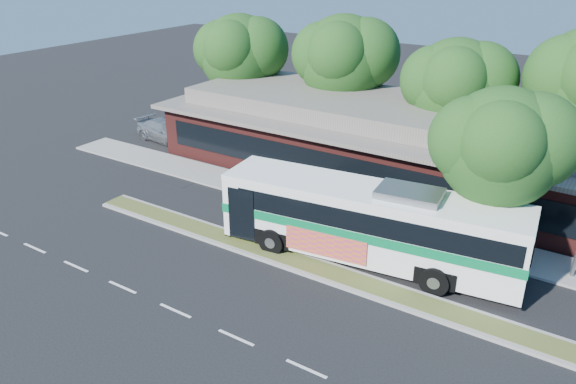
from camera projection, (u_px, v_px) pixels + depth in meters
name	position (u px, v px, depth m)	size (l,w,h in m)	color
ground	(307.00, 275.00, 24.25)	(120.00, 120.00, 0.00)	black
median_strip	(314.00, 268.00, 24.68)	(26.00, 1.10, 0.15)	#404D20
sidewalk	(371.00, 219.00, 29.13)	(44.00, 2.60, 0.12)	gray
parking_lot	(168.00, 140.00, 40.89)	(14.00, 12.00, 0.01)	black
plaza_building	(421.00, 146.00, 33.33)	(33.20, 11.20, 4.45)	#4F1B19
tree_bg_a	(245.00, 53.00, 40.74)	(6.47, 5.80, 8.63)	black
tree_bg_b	(350.00, 58.00, 37.39)	(6.69, 6.00, 9.00)	black
tree_bg_c	(463.00, 84.00, 32.87)	(6.24, 5.60, 8.26)	black
transit_bus	(371.00, 218.00, 24.61)	(13.68, 4.46, 3.78)	white
sedan	(167.00, 131.00, 40.37)	(2.13, 5.24, 1.52)	#A8ABAF
sidewalk_tree	(511.00, 146.00, 22.97)	(5.68, 5.09, 7.98)	black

